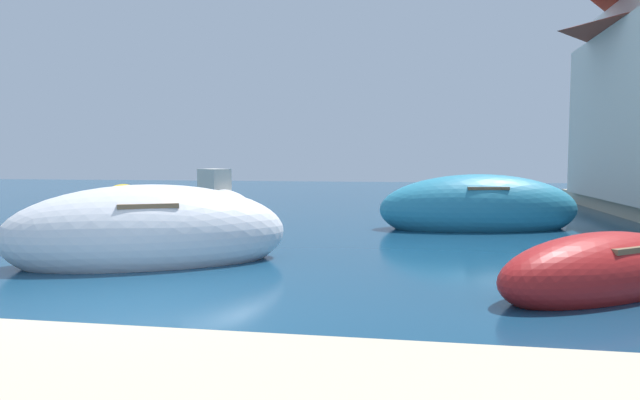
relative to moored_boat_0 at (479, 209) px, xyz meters
The scene contains 7 objects.
ground 11.16m from the moored_boat_0, 117.10° to the right, with size 80.00×80.00×0.00m, color navy.
quay_promenade 10.32m from the moored_boat_0, 94.22° to the right, with size 44.00×32.00×0.50m.
moored_boat_0 is the anchor object (origin of this frame).
moored_boat_2 7.79m from the moored_boat_0, 82.66° to the right, with size 3.86×3.42×1.17m.
moored_boat_3 9.28m from the moored_boat_0, 135.52° to the right, with size 5.58×4.23×1.91m.
moored_boat_4 14.80m from the moored_boat_0, 158.21° to the left, with size 1.79×3.24×1.13m.
moored_boat_5 9.25m from the moored_boat_0, 160.59° to the left, with size 3.66×3.39×1.82m.
Camera 1 is at (3.49, -6.68, 1.99)m, focal length 32.56 mm.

